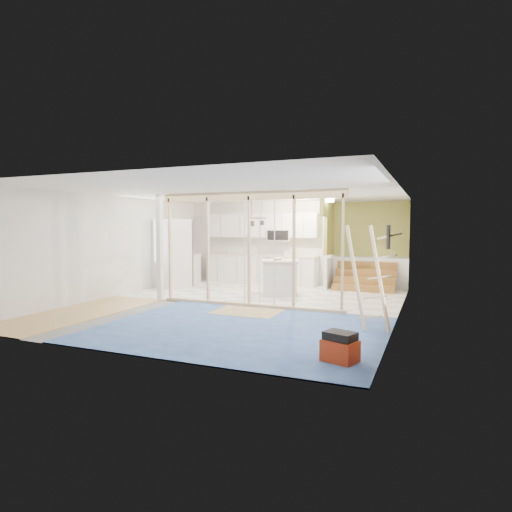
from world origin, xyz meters
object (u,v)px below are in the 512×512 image
at_px(island, 281,278).
at_px(ladder, 371,278).
at_px(toolbox, 340,348).
at_px(fridge, 171,254).

distance_m(island, ladder, 4.17).
height_order(island, toolbox, island).
distance_m(fridge, toolbox, 7.93).
relative_size(fridge, toolbox, 3.85).
relative_size(toolbox, ladder, 0.29).
distance_m(toolbox, ladder, 2.05).
bearing_deg(island, fridge, 162.64).
bearing_deg(island, toolbox, -79.23).
xyz_separation_m(fridge, ladder, (6.17, -3.16, -0.08)).
relative_size(fridge, island, 1.70).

